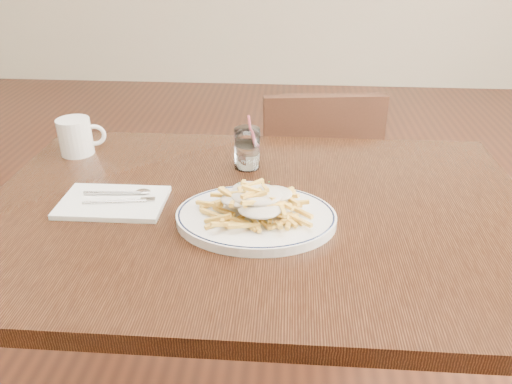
# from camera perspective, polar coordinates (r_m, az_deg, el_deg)

# --- Properties ---
(table) EXTENTS (1.20, 0.80, 0.75)m
(table) POSITION_cam_1_polar(r_m,az_deg,el_deg) (1.12, 0.11, -5.03)
(table) COLOR black
(table) RESTS_ON ground
(chair_far) EXTENTS (0.43, 0.43, 0.83)m
(chair_far) POSITION_cam_1_polar(r_m,az_deg,el_deg) (1.78, 6.73, 0.74)
(chair_far) COLOR black
(chair_far) RESTS_ON ground
(fries_plate) EXTENTS (0.39, 0.35, 0.02)m
(fries_plate) POSITION_cam_1_polar(r_m,az_deg,el_deg) (1.02, 0.00, -2.89)
(fries_plate) COLOR white
(fries_plate) RESTS_ON table
(loaded_fries) EXTENTS (0.22, 0.19, 0.06)m
(loaded_fries) POSITION_cam_1_polar(r_m,az_deg,el_deg) (1.00, 0.00, -0.83)
(loaded_fries) COLOR #EEBE49
(loaded_fries) RESTS_ON fries_plate
(napkin) EXTENTS (0.23, 0.15, 0.01)m
(napkin) POSITION_cam_1_polar(r_m,az_deg,el_deg) (1.13, -16.03, -1.13)
(napkin) COLOR white
(napkin) RESTS_ON table
(cutlery) EXTENTS (0.17, 0.08, 0.01)m
(cutlery) POSITION_cam_1_polar(r_m,az_deg,el_deg) (1.13, -16.01, -0.64)
(cutlery) COLOR silver
(cutlery) RESTS_ON napkin
(water_glass) EXTENTS (0.06, 0.06, 0.14)m
(water_glass) POSITION_cam_1_polar(r_m,az_deg,el_deg) (1.24, -1.01, 4.74)
(water_glass) COLOR white
(water_glass) RESTS_ON table
(coffee_mug) EXTENTS (0.12, 0.09, 0.10)m
(coffee_mug) POSITION_cam_1_polar(r_m,az_deg,el_deg) (1.40, -19.84, 5.98)
(coffee_mug) COLOR white
(coffee_mug) RESTS_ON table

